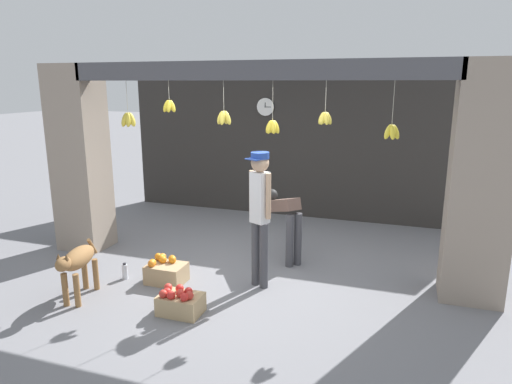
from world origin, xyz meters
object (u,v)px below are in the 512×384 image
object	(u,v)px
fruit_crate_oranges	(166,271)
wall_clock	(265,107)
fruit_crate_apples	(180,302)
water_bottle	(125,271)
shopkeeper	(260,208)
dog	(77,262)
worker_stooping	(286,218)

from	to	relation	value
fruit_crate_oranges	wall_clock	bearing A→B (deg)	85.71
fruit_crate_apples	water_bottle	bearing A→B (deg)	151.95
fruit_crate_apples	wall_clock	bearing A→B (deg)	94.21
shopkeeper	water_bottle	world-z (taller)	shopkeeper
dog	wall_clock	xyz separation A→B (m)	(1.01, 4.25, 1.63)
fruit_crate_apples	wall_clock	xyz separation A→B (m)	(-0.31, 4.20, 1.96)
worker_stooping	wall_clock	bearing A→B (deg)	66.72
fruit_crate_oranges	water_bottle	size ratio (longest dim) A/B	2.20
fruit_crate_oranges	fruit_crate_apples	world-z (taller)	fruit_crate_oranges
worker_stooping	water_bottle	bearing A→B (deg)	167.15
dog	shopkeeper	bearing A→B (deg)	107.14
fruit_crate_oranges	wall_clock	distance (m)	4.02
shopkeeper	fruit_crate_oranges	bearing A→B (deg)	37.87
shopkeeper	fruit_crate_oranges	xyz separation A→B (m)	(-1.20, -0.28, -0.89)
dog	fruit_crate_apples	bearing A→B (deg)	81.58
wall_clock	water_bottle	bearing A→B (deg)	-103.06
worker_stooping	wall_clock	size ratio (longest dim) A/B	2.81
fruit_crate_oranges	dog	bearing A→B (deg)	-134.96
worker_stooping	fruit_crate_oranges	world-z (taller)	worker_stooping
worker_stooping	fruit_crate_oranges	size ratio (longest dim) A/B	2.05
wall_clock	dog	bearing A→B (deg)	-103.38
shopkeeper	worker_stooping	size ratio (longest dim) A/B	1.74
water_bottle	shopkeeper	bearing A→B (deg)	11.81
fruit_crate_oranges	fruit_crate_apples	size ratio (longest dim) A/B	1.01
dog	shopkeeper	world-z (taller)	shopkeeper
fruit_crate_oranges	water_bottle	xyz separation A→B (m)	(-0.57, -0.09, -0.04)
dog	water_bottle	bearing A→B (deg)	154.12
fruit_crate_oranges	wall_clock	size ratio (longest dim) A/B	1.37
fruit_crate_apples	wall_clock	world-z (taller)	wall_clock
shopkeeper	fruit_crate_apples	xyz separation A→B (m)	(-0.63, -0.98, -0.90)
dog	shopkeeper	distance (m)	2.28
fruit_crate_oranges	wall_clock	world-z (taller)	wall_clock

